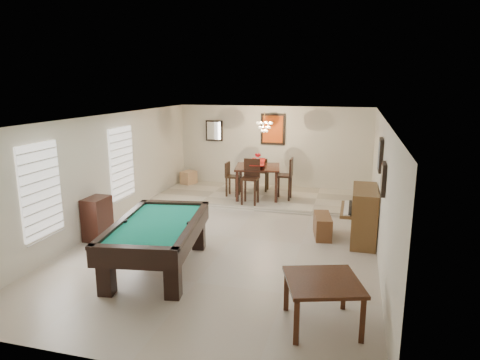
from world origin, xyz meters
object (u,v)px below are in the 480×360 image
at_px(pool_table, 158,246).
at_px(upright_piano, 357,215).
at_px(dining_chair_south, 250,182).
at_px(dining_chair_east, 284,179).
at_px(dining_chair_west, 233,179).
at_px(apothecary_chest, 97,218).
at_px(flower_vase, 258,157).
at_px(square_table, 322,303).
at_px(corner_bench, 189,177).
at_px(piano_bench, 322,226).
at_px(dining_chair_north, 262,174).
at_px(dining_table, 258,180).
at_px(chandelier, 265,123).

xyz_separation_m(pool_table, upright_piano, (3.45, 2.41, 0.14)).
distance_m(pool_table, dining_chair_south, 4.23).
bearing_deg(dining_chair_east, dining_chair_west, -89.96).
distance_m(apothecary_chest, dining_chair_east, 5.11).
xyz_separation_m(pool_table, dining_chair_east, (1.47, 4.86, 0.27)).
relative_size(apothecary_chest, flower_vase, 3.50).
bearing_deg(square_table, corner_bench, 124.29).
bearing_deg(apothecary_chest, piano_bench, 16.87).
relative_size(pool_table, dining_chair_west, 2.68).
height_order(pool_table, corner_bench, pool_table).
xyz_separation_m(dining_chair_south, dining_chair_north, (0.00, 1.49, -0.09)).
bearing_deg(apothecary_chest, dining_chair_south, 50.16).
bearing_deg(apothecary_chest, dining_chair_west, 63.13).
distance_m(dining_chair_west, corner_bench, 2.10).
relative_size(apothecary_chest, dining_chair_west, 0.95).
relative_size(apothecary_chest, dining_table, 0.75).
bearing_deg(piano_bench, dining_chair_east, 117.66).
bearing_deg(dining_chair_south, square_table, -65.63).
bearing_deg(pool_table, dining_table, 72.38).
xyz_separation_m(piano_bench, apothecary_chest, (-4.65, -1.41, 0.22)).
relative_size(square_table, corner_bench, 2.17).
xyz_separation_m(upright_piano, dining_chair_east, (-1.97, 2.45, 0.12)).
bearing_deg(dining_chair_south, dining_chair_east, 41.68).
xyz_separation_m(upright_piano, apothecary_chest, (-5.37, -1.36, -0.12)).
relative_size(dining_table, chandelier, 2.03).
relative_size(apothecary_chest, dining_chair_south, 0.77).
xyz_separation_m(dining_chair_south, dining_chair_west, (-0.68, 0.68, -0.11)).
bearing_deg(dining_chair_west, upright_piano, -123.85).
relative_size(upright_piano, dining_chair_west, 1.43).
bearing_deg(dining_chair_east, dining_chair_north, -135.60).
distance_m(upright_piano, flower_vase, 3.75).
distance_m(dining_table, flower_vase, 0.63).
height_order(dining_chair_west, corner_bench, dining_chair_west).
bearing_deg(corner_bench, dining_chair_east, -17.88).
height_order(piano_bench, apothecary_chest, apothecary_chest).
bearing_deg(corner_bench, dining_chair_west, -30.73).
height_order(square_table, dining_table, dining_table).
bearing_deg(piano_bench, dining_chair_north, 122.67).
bearing_deg(dining_chair_west, square_table, -151.84).
height_order(apothecary_chest, dining_chair_east, dining_chair_east).
distance_m(dining_table, chandelier, 1.60).
distance_m(pool_table, dining_chair_north, 5.70).
height_order(pool_table, flower_vase, flower_vase).
height_order(dining_table, flower_vase, flower_vase).
xyz_separation_m(dining_chair_east, chandelier, (-0.62, 0.24, 1.50)).
height_order(pool_table, upright_piano, upright_piano).
height_order(apothecary_chest, flower_vase, flower_vase).
bearing_deg(chandelier, square_table, -70.89).
height_order(upright_piano, dining_chair_south, dining_chair_south).
bearing_deg(dining_chair_north, dining_chair_south, 89.42).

